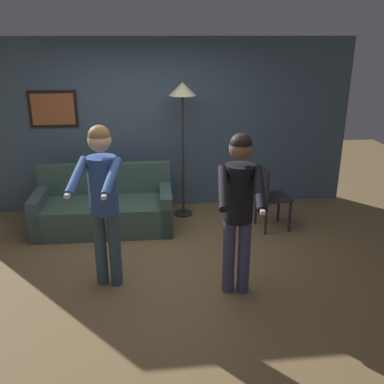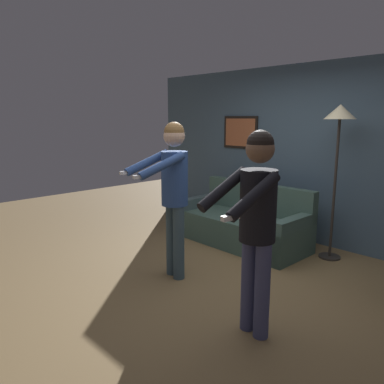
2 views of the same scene
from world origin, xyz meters
The scene contains 7 objects.
ground_plane centered at (0.00, 0.00, 0.00)m, with size 12.00×12.00×0.00m, color olive.
back_wall_assembly centered at (-0.01, 2.02, 1.30)m, with size 6.40×0.09×2.60m.
couch centered at (-0.62, 1.22, 0.28)m, with size 1.92×0.89×0.87m.
torchiere_lamp centered at (0.54, 1.58, 1.72)m, with size 0.39×0.39×1.99m.
person_standing_left centered at (-0.46, -0.30, 1.10)m, with size 0.53×0.75×1.79m.
person_standing_right centered at (0.90, -0.60, 1.06)m, with size 0.49×0.70×1.74m.
dining_chair_distant centered at (1.67, 0.94, 0.53)m, with size 0.47×0.47×0.93m.
Camera 1 is at (-0.01, -4.50, 2.62)m, focal length 40.00 mm.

